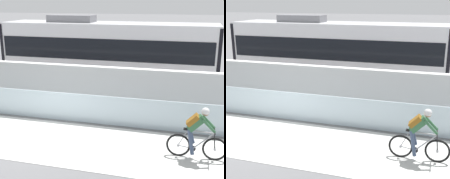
# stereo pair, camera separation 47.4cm
# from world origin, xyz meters

# --- Properties ---
(ground_plane) EXTENTS (200.00, 200.00, 0.00)m
(ground_plane) POSITION_xyz_m (0.00, 0.00, 0.00)
(ground_plane) COLOR slate
(bike_path_deck) EXTENTS (32.00, 3.20, 0.01)m
(bike_path_deck) POSITION_xyz_m (0.00, 0.00, 0.01)
(bike_path_deck) COLOR silver
(bike_path_deck) RESTS_ON ground
(glass_parapet) EXTENTS (32.00, 0.05, 1.12)m
(glass_parapet) POSITION_xyz_m (0.00, 1.85, 0.56)
(glass_parapet) COLOR silver
(glass_parapet) RESTS_ON ground
(concrete_barrier_wall) EXTENTS (32.00, 0.36, 1.84)m
(concrete_barrier_wall) POSITION_xyz_m (0.00, 3.65, 0.92)
(concrete_barrier_wall) COLOR silver
(concrete_barrier_wall) RESTS_ON ground
(tram_rail_near) EXTENTS (32.00, 0.08, 0.01)m
(tram_rail_near) POSITION_xyz_m (0.00, 6.13, 0.00)
(tram_rail_near) COLOR #595654
(tram_rail_near) RESTS_ON ground
(tram_rail_far) EXTENTS (32.00, 0.08, 0.01)m
(tram_rail_far) POSITION_xyz_m (0.00, 7.57, 0.00)
(tram_rail_far) COLOR #595654
(tram_rail_far) RESTS_ON ground
(tram) EXTENTS (11.06, 2.54, 3.81)m
(tram) POSITION_xyz_m (0.64, 6.85, 1.89)
(tram) COLOR silver
(tram) RESTS_ON ground
(cyclist_on_bike) EXTENTS (1.77, 0.58, 1.61)m
(cyclist_on_bike) POSITION_xyz_m (5.31, -0.00, 0.80)
(cyclist_on_bike) COLOR black
(cyclist_on_bike) RESTS_ON ground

